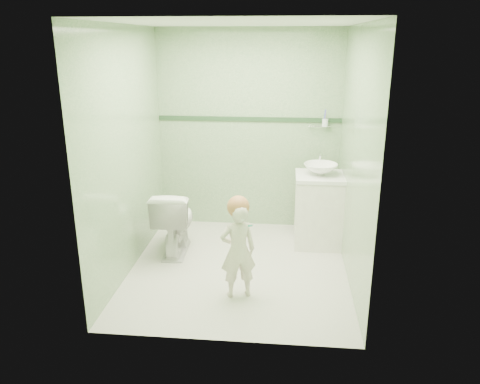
# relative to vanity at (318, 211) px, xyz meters

# --- Properties ---
(ground) EXTENTS (2.50, 2.50, 0.00)m
(ground) POSITION_rel_vanity_xyz_m (-0.84, -0.70, -0.40)
(ground) COLOR beige
(ground) RESTS_ON ground
(room_shell) EXTENTS (2.50, 2.54, 2.40)m
(room_shell) POSITION_rel_vanity_xyz_m (-0.84, -0.70, 0.80)
(room_shell) COLOR #76A273
(room_shell) RESTS_ON ground
(trim_stripe) EXTENTS (2.20, 0.02, 0.05)m
(trim_stripe) POSITION_rel_vanity_xyz_m (-0.84, 0.54, 0.95)
(trim_stripe) COLOR #264328
(trim_stripe) RESTS_ON room_shell
(vanity) EXTENTS (0.52, 0.50, 0.80)m
(vanity) POSITION_rel_vanity_xyz_m (0.00, 0.00, 0.00)
(vanity) COLOR silver
(vanity) RESTS_ON ground
(counter) EXTENTS (0.54, 0.52, 0.04)m
(counter) POSITION_rel_vanity_xyz_m (0.00, 0.00, 0.41)
(counter) COLOR white
(counter) RESTS_ON vanity
(basin) EXTENTS (0.37, 0.37, 0.13)m
(basin) POSITION_rel_vanity_xyz_m (0.00, 0.00, 0.49)
(basin) COLOR white
(basin) RESTS_ON counter
(faucet) EXTENTS (0.03, 0.13, 0.18)m
(faucet) POSITION_rel_vanity_xyz_m (0.00, 0.19, 0.57)
(faucet) COLOR silver
(faucet) RESTS_ON counter
(cup_holder) EXTENTS (0.26, 0.07, 0.21)m
(cup_holder) POSITION_rel_vanity_xyz_m (0.05, 0.48, 0.93)
(cup_holder) COLOR silver
(cup_holder) RESTS_ON room_shell
(toilet) EXTENTS (0.44, 0.73, 0.73)m
(toilet) POSITION_rel_vanity_xyz_m (-1.58, -0.37, -0.04)
(toilet) COLOR white
(toilet) RESTS_ON ground
(toddler) EXTENTS (0.38, 0.31, 0.90)m
(toddler) POSITION_rel_vanity_xyz_m (-0.79, -1.24, 0.05)
(toddler) COLOR beige
(toddler) RESTS_ON ground
(hair_cap) EXTENTS (0.20, 0.20, 0.20)m
(hair_cap) POSITION_rel_vanity_xyz_m (-0.79, -1.22, 0.46)
(hair_cap) COLOR #AC6B3F
(hair_cap) RESTS_ON toddler
(teal_toothbrush) EXTENTS (0.10, 0.14, 0.08)m
(teal_toothbrush) POSITION_rel_vanity_xyz_m (-0.68, -1.34, 0.34)
(teal_toothbrush) COLOR #137E6A
(teal_toothbrush) RESTS_ON toddler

